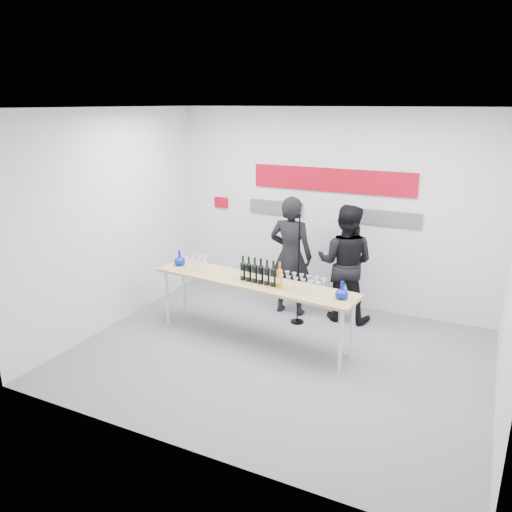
# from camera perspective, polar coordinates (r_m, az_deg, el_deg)

# --- Properties ---
(ground) EXTENTS (5.00, 5.00, 0.00)m
(ground) POSITION_cam_1_polar(r_m,az_deg,el_deg) (6.42, 2.43, -11.28)
(ground) COLOR slate
(ground) RESTS_ON ground
(back_wall) EXTENTS (5.00, 0.04, 3.00)m
(back_wall) POSITION_cam_1_polar(r_m,az_deg,el_deg) (7.69, 8.55, 5.29)
(back_wall) COLOR silver
(back_wall) RESTS_ON ground
(signage) EXTENTS (3.38, 0.02, 0.79)m
(signage) POSITION_cam_1_polar(r_m,az_deg,el_deg) (7.62, 8.18, 7.55)
(signage) COLOR #A50717
(signage) RESTS_ON back_wall
(tasting_table) EXTENTS (2.86, 0.83, 0.85)m
(tasting_table) POSITION_cam_1_polar(r_m,az_deg,el_deg) (6.49, -0.38, -3.34)
(tasting_table) COLOR tan
(tasting_table) RESTS_ON ground
(wine_bottles) EXTENTS (0.62, 0.13, 0.33)m
(wine_bottles) POSITION_cam_1_polar(r_m,az_deg,el_deg) (6.32, 0.56, -1.74)
(wine_bottles) COLOR black
(wine_bottles) RESTS_ON tasting_table
(decanter_left) EXTENTS (0.16, 0.16, 0.21)m
(decanter_left) POSITION_cam_1_polar(r_m,az_deg,el_deg) (7.13, -8.73, -0.19)
(decanter_left) COLOR #081E9E
(decanter_left) RESTS_ON tasting_table
(decanter_right) EXTENTS (0.16, 0.16, 0.21)m
(decanter_right) POSITION_cam_1_polar(r_m,az_deg,el_deg) (5.94, 9.80, -3.85)
(decanter_right) COLOR #081E9E
(decanter_right) RESTS_ON tasting_table
(glasses_left) EXTENTS (0.36, 0.25, 0.18)m
(glasses_left) POSITION_cam_1_polar(r_m,az_deg,el_deg) (6.92, -6.71, -0.80)
(glasses_left) COLOR silver
(glasses_left) RESTS_ON tasting_table
(glasses_right) EXTENTS (0.58, 0.27, 0.18)m
(glasses_right) POSITION_cam_1_polar(r_m,az_deg,el_deg) (6.12, 5.30, -3.16)
(glasses_right) COLOR silver
(glasses_right) RESTS_ON tasting_table
(presenter_left) EXTENTS (0.66, 0.45, 1.78)m
(presenter_left) POSITION_cam_1_polar(r_m,az_deg,el_deg) (7.36, 3.99, 0.01)
(presenter_left) COLOR black
(presenter_left) RESTS_ON ground
(presenter_right) EXTENTS (0.86, 0.69, 1.71)m
(presenter_right) POSITION_cam_1_polar(r_m,az_deg,el_deg) (7.24, 10.15, -0.82)
(presenter_right) COLOR black
(presenter_right) RESTS_ON ground
(mic_stand) EXTENTS (0.19, 0.19, 1.63)m
(mic_stand) POSITION_cam_1_polar(r_m,az_deg,el_deg) (7.13, 4.80, -3.94)
(mic_stand) COLOR black
(mic_stand) RESTS_ON ground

